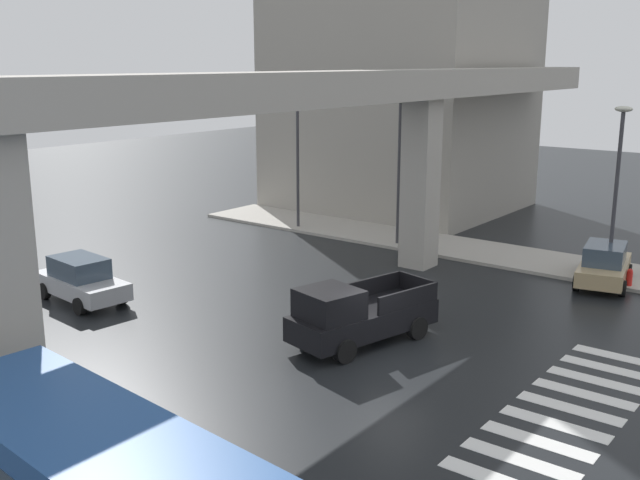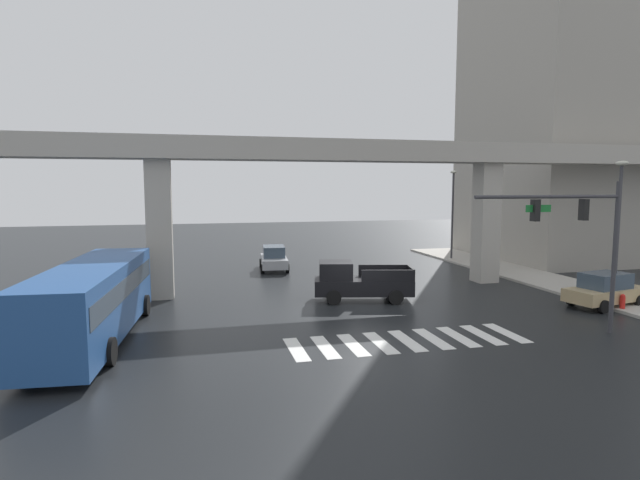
# 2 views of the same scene
# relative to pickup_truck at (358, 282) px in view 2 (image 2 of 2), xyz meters

# --- Properties ---
(ground_plane) EXTENTS (120.00, 120.00, 0.00)m
(ground_plane) POSITION_rel_pickup_truck_xyz_m (-0.29, -1.42, -0.99)
(ground_plane) COLOR black
(crosswalk_stripes) EXTENTS (9.35, 2.80, 0.01)m
(crosswalk_stripes) POSITION_rel_pickup_truck_xyz_m (-0.29, -7.12, -0.98)
(crosswalk_stripes) COLOR silver
(crosswalk_stripes) RESTS_ON ground
(elevated_overpass) EXTENTS (51.68, 2.19, 8.62)m
(elevated_overpass) POSITION_rel_pickup_truck_xyz_m (-0.29, 3.24, 6.36)
(elevated_overpass) COLOR #ADA89E
(elevated_overpass) RESTS_ON ground
(office_building) EXTENTS (11.83, 13.43, 33.48)m
(office_building) POSITION_rel_pickup_truck_xyz_m (21.17, 11.55, 15.75)
(office_building) COLOR gray
(office_building) RESTS_ON ground
(sidewalk_east) EXTENTS (4.00, 36.00, 0.15)m
(sidewalk_east) POSITION_rel_pickup_truck_xyz_m (13.26, 0.58, -0.91)
(sidewalk_east) COLOR #ADA89E
(sidewalk_east) RESTS_ON ground
(pickup_truck) EXTENTS (5.40, 3.02, 2.08)m
(pickup_truck) POSITION_rel_pickup_truck_xyz_m (0.00, 0.00, 0.00)
(pickup_truck) COLOR black
(pickup_truck) RESTS_ON ground
(city_bus) EXTENTS (3.43, 10.97, 2.99)m
(city_bus) POSITION_rel_pickup_truck_xyz_m (-12.10, -4.18, 0.73)
(city_bus) COLOR #234C8C
(city_bus) RESTS_ON ground
(sedan_silver) EXTENTS (2.27, 4.45, 1.72)m
(sedan_silver) POSITION_rel_pickup_truck_xyz_m (-2.76, 10.87, -0.14)
(sedan_silver) COLOR #A8AAAF
(sedan_silver) RESTS_ON ground
(sedan_tan) EXTENTS (4.56, 2.57, 1.72)m
(sedan_tan) POSITION_rel_pickup_truck_xyz_m (11.61, -4.24, -0.14)
(sedan_tan) COLOR tan
(sedan_tan) RESTS_ON ground
(traffic_signal_mast) EXTENTS (6.49, 0.32, 6.20)m
(traffic_signal_mast) POSITION_rel_pickup_truck_xyz_m (6.58, -8.07, 3.40)
(traffic_signal_mast) COLOR #38383D
(traffic_signal_mast) RESTS_ON ground
(street_lamp_near_corner) EXTENTS (0.44, 0.70, 7.24)m
(street_lamp_near_corner) POSITION_rel_pickup_truck_xyz_m (12.06, -4.30, 3.57)
(street_lamp_near_corner) COLOR #38383D
(street_lamp_near_corner) RESTS_ON ground
(street_lamp_mid_block) EXTENTS (0.44, 0.70, 7.24)m
(street_lamp_mid_block) POSITION_rel_pickup_truck_xyz_m (12.06, 5.94, 3.57)
(street_lamp_mid_block) COLOR #38383D
(street_lamp_mid_block) RESTS_ON ground
(street_lamp_far_north) EXTENTS (0.44, 0.70, 7.24)m
(street_lamp_far_north) POSITION_rel_pickup_truck_xyz_m (12.06, 12.31, 3.57)
(street_lamp_far_north) COLOR #38383D
(street_lamp_far_north) RESTS_ON ground
(fire_hydrant) EXTENTS (0.24, 0.24, 0.85)m
(fire_hydrant) POSITION_rel_pickup_truck_xyz_m (11.66, -5.26, -0.56)
(fire_hydrant) COLOR red
(fire_hydrant) RESTS_ON ground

